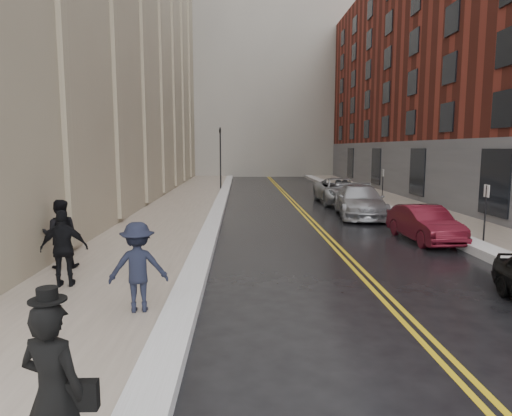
{
  "coord_description": "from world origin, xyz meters",
  "views": [
    {
      "loc": [
        -0.94,
        -8.01,
        3.54
      ],
      "look_at": [
        -0.44,
        6.63,
        1.6
      ],
      "focal_mm": 32.0,
      "sensor_mm": 36.0,
      "label": 1
    }
  ],
  "objects": [
    {
      "name": "ground",
      "position": [
        0.0,
        0.0,
        0.0
      ],
      "size": [
        160.0,
        160.0,
        0.0
      ],
      "primitive_type": "plane",
      "color": "black",
      "rests_on": "ground"
    },
    {
      "name": "sidewalk_left",
      "position": [
        -4.5,
        16.0,
        0.07
      ],
      "size": [
        4.0,
        64.0,
        0.15
      ],
      "primitive_type": "cube",
      "color": "gray",
      "rests_on": "ground"
    },
    {
      "name": "sidewalk_right",
      "position": [
        9.0,
        16.0,
        0.07
      ],
      "size": [
        3.0,
        64.0,
        0.15
      ],
      "primitive_type": "cube",
      "color": "gray",
      "rests_on": "ground"
    },
    {
      "name": "lane_stripe_a",
      "position": [
        2.38,
        16.0,
        0.0
      ],
      "size": [
        0.12,
        64.0,
        0.01
      ],
      "primitive_type": "cube",
      "color": "gold",
      "rests_on": "ground"
    },
    {
      "name": "lane_stripe_b",
      "position": [
        2.62,
        16.0,
        0.0
      ],
      "size": [
        0.12,
        64.0,
        0.01
      ],
      "primitive_type": "cube",
      "color": "gold",
      "rests_on": "ground"
    },
    {
      "name": "snow_ridge_left",
      "position": [
        -2.2,
        16.0,
        0.13
      ],
      "size": [
        0.7,
        60.8,
        0.26
      ],
      "primitive_type": "cube",
      "color": "white",
      "rests_on": "ground"
    },
    {
      "name": "snow_ridge_right",
      "position": [
        7.15,
        16.0,
        0.15
      ],
      "size": [
        0.85,
        60.8,
        0.3
      ],
      "primitive_type": "cube",
      "color": "white",
      "rests_on": "ground"
    },
    {
      "name": "tower_far_right",
      "position": [
        14.0,
        66.0,
        22.0
      ],
      "size": [
        22.0,
        18.0,
        44.0
      ],
      "primitive_type": "cube",
      "color": "slate",
      "rests_on": "ground"
    },
    {
      "name": "traffic_signal",
      "position": [
        -2.6,
        30.0,
        3.08
      ],
      "size": [
        0.18,
        0.15,
        5.2
      ],
      "color": "black",
      "rests_on": "ground"
    },
    {
      "name": "parking_sign_near",
      "position": [
        7.9,
        8.0,
        1.36
      ],
      "size": [
        0.06,
        0.35,
        2.23
      ],
      "color": "black",
      "rests_on": "ground"
    },
    {
      "name": "parking_sign_far",
      "position": [
        7.9,
        20.0,
        1.36
      ],
      "size": [
        0.06,
        0.35,
        2.23
      ],
      "color": "black",
      "rests_on": "ground"
    },
    {
      "name": "car_maroon",
      "position": [
        6.04,
        8.85,
        0.68
      ],
      "size": [
        1.71,
        4.21,
        1.36
      ],
      "primitive_type": "imported",
      "rotation": [
        0.0,
        0.0,
        0.07
      ],
      "color": "#4F0E19",
      "rests_on": "ground"
    },
    {
      "name": "car_silver_near",
      "position": [
        5.2,
        15.12,
        0.81
      ],
      "size": [
        2.83,
        5.78,
        1.62
      ],
      "primitive_type": "imported",
      "rotation": [
        0.0,
        0.0,
        -0.1
      ],
      "color": "#95969C",
      "rests_on": "ground"
    },
    {
      "name": "car_silver_far",
      "position": [
        5.42,
        20.76,
        0.8
      ],
      "size": [
        2.7,
        5.8,
        1.61
      ],
      "primitive_type": "imported",
      "rotation": [
        0.0,
        0.0,
        0.0
      ],
      "color": "#A8ABB0",
      "rests_on": "ground"
    },
    {
      "name": "pedestrian_main",
      "position": [
        -2.8,
        -3.71,
        1.11
      ],
      "size": [
        0.81,
        0.65,
        1.93
      ],
      "primitive_type": "imported",
      "rotation": [
        0.0,
        0.0,
        2.85
      ],
      "color": "black",
      "rests_on": "sidewalk_left"
    },
    {
      "name": "pedestrian_a",
      "position": [
        -6.04,
        4.83,
        1.13
      ],
      "size": [
        1.08,
        0.92,
        1.95
      ],
      "primitive_type": "imported",
      "rotation": [
        0.0,
        0.0,
        3.36
      ],
      "color": "black",
      "rests_on": "sidewalk_left"
    },
    {
      "name": "pedestrian_b",
      "position": [
        -3.07,
        1.26,
        1.09
      ],
      "size": [
        1.3,
        0.86,
        1.88
      ],
      "primitive_type": "imported",
      "rotation": [
        0.0,
        0.0,
        3.28
      ],
      "color": "black",
      "rests_on": "sidewalk_left"
    },
    {
      "name": "pedestrian_c",
      "position": [
        -5.25,
        3.04,
        1.1
      ],
      "size": [
        1.17,
        0.62,
        1.89
      ],
      "primitive_type": "imported",
      "rotation": [
        0.0,
        0.0,
        3.29
      ],
      "color": "black",
      "rests_on": "sidewalk_left"
    }
  ]
}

